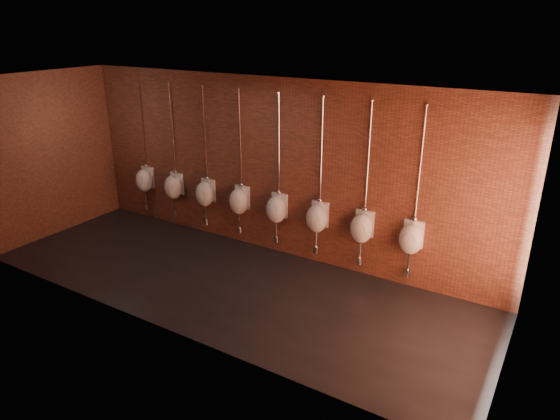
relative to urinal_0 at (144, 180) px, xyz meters
The scene contains 10 objects.
ground 3.58m from the urinal_0, 23.23° to the right, with size 8.50×8.50×0.00m, color black.
room_shell 3.64m from the urinal_0, 23.23° to the right, with size 8.54×3.04×3.22m.
urinal_0 is the anchor object (origin of this frame).
urinal_1 0.83m from the urinal_0, ahead, with size 0.38×0.33×2.72m.
urinal_2 1.65m from the urinal_0, ahead, with size 0.38×0.33×2.72m.
urinal_3 2.48m from the urinal_0, ahead, with size 0.38×0.33×2.72m.
urinal_4 3.30m from the urinal_0, ahead, with size 0.38×0.33×2.72m.
urinal_5 4.13m from the urinal_0, ahead, with size 0.38×0.33×2.72m.
urinal_6 4.95m from the urinal_0, ahead, with size 0.38×0.33×2.72m.
urinal_7 5.78m from the urinal_0, ahead, with size 0.38×0.33×2.72m.
Camera 1 is at (4.55, -5.76, 4.10)m, focal length 32.00 mm.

